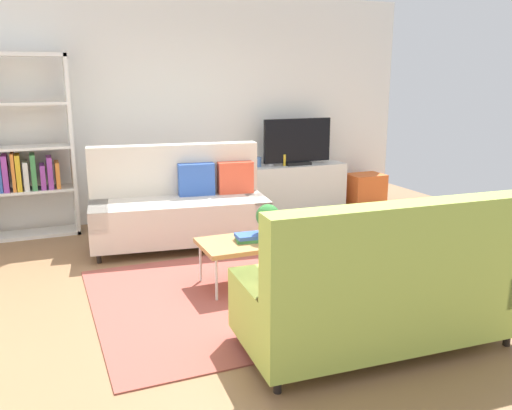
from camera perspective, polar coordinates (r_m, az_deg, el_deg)
The scene contains 16 objects.
ground_plane at distance 4.93m, azimuth 1.63°, elevation -8.44°, with size 7.68×7.68×0.00m, color #936B47.
wall_far at distance 7.22m, azimuth -7.57°, elevation 10.34°, with size 6.40×0.12×2.90m, color white.
area_rug at distance 4.76m, azimuth 0.88°, elevation -9.18°, with size 2.90×2.20×0.01m, color #9E4C42.
couch_beige at distance 5.99m, azimuth -8.13°, elevation -0.07°, with size 1.99×1.08×1.10m.
couch_green at distance 3.76m, azimuth 13.11°, elevation -8.68°, with size 1.94×0.94×1.10m.
coffee_table at distance 4.82m, azimuth 0.50°, elevation -3.99°, with size 1.10×0.56×0.42m.
tv_console at distance 7.58m, azimuth 4.29°, elevation 1.96°, with size 1.40×0.44×0.64m, color silver.
tv at distance 7.46m, azimuth 4.44°, elevation 6.69°, with size 1.00×0.20×0.64m.
bookshelf at distance 6.70m, azimuth -23.72°, elevation 4.80°, with size 1.10×0.36×2.10m.
storage_trunk at distance 8.07m, azimuth 11.59°, elevation 1.71°, with size 0.52×0.40×0.44m, color orange.
potted_plant at distance 4.75m, azimuth 1.28°, elevation -1.62°, with size 0.22×0.22×0.33m.
table_book_0 at distance 4.76m, azimuth -0.70°, elevation -3.67°, with size 0.24×0.18×0.03m, color #3F8C4C.
table_book_1 at distance 4.75m, azimuth -0.70°, elevation -3.31°, with size 0.24×0.18×0.03m, color #3359B2.
vase_0 at distance 7.32m, azimuth 0.09°, elevation 4.63°, with size 0.12×0.12×0.13m, color #4C72B2.
vase_1 at distance 7.39m, azimuth 1.40°, elevation 4.97°, with size 0.13×0.13×0.20m, color silver.
bottle_0 at distance 7.39m, azimuth 3.06°, elevation 4.81°, with size 0.04×0.04×0.16m, color gold.
Camera 1 is at (-1.88, -4.16, 1.86)m, focal length 37.44 mm.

